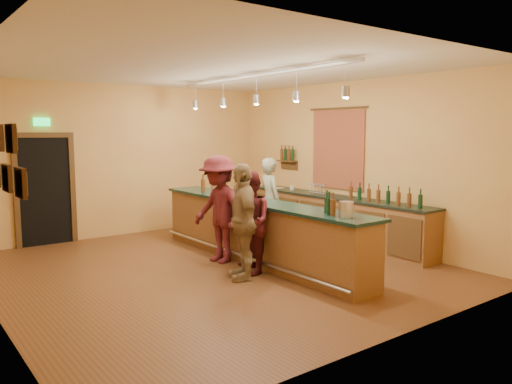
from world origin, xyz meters
TOP-DOWN VIEW (x-y plane):
  - floor at (0.00, 0.00)m, footprint 7.00×7.00m
  - ceiling at (0.00, 0.00)m, footprint 6.50×7.00m
  - wall_back at (0.00, 3.50)m, footprint 6.50×0.02m
  - wall_front at (0.00, -3.50)m, footprint 6.50×0.02m
  - wall_right at (3.25, 0.00)m, footprint 0.02×7.00m
  - doorway at (-1.70, 3.47)m, footprint 1.15×0.09m
  - tapestry at (3.23, 0.40)m, footprint 0.03×1.40m
  - bottle_shelf at (3.17, 1.90)m, footprint 0.17×0.55m
  - back_counter at (2.97, 0.18)m, footprint 0.60×4.55m
  - tasting_bar at (0.85, -0.00)m, footprint 0.73×5.10m
  - pendant_track at (0.85, -0.00)m, footprint 0.11×4.60m
  - bartender at (1.92, 0.95)m, footprint 0.52×0.69m
  - customer_a at (0.30, -0.55)m, footprint 0.84×0.94m
  - customer_b at (0.05, -0.72)m, footprint 0.79×1.11m
  - customer_c at (0.30, 0.31)m, footprint 0.81×1.25m
  - bar_stool at (1.61, 0.95)m, footprint 0.31×0.31m

SIDE VIEW (x-z plane):
  - floor at x=0.00m, z-range 0.00..0.00m
  - back_counter at x=2.97m, z-range -0.15..1.12m
  - bar_stool at x=1.61m, z-range 0.18..0.82m
  - tasting_bar at x=0.85m, z-range -0.08..1.30m
  - customer_a at x=0.30m, z-range 0.00..1.61m
  - bartender at x=1.92m, z-range 0.00..1.70m
  - customer_b at x=0.05m, z-range 0.00..1.75m
  - customer_c at x=0.30m, z-range 0.00..1.82m
  - doorway at x=-1.70m, z-range -0.11..2.36m
  - wall_back at x=0.00m, z-range 0.00..3.20m
  - wall_front at x=0.00m, z-range 0.00..3.20m
  - wall_right at x=3.25m, z-range 0.00..3.20m
  - bottle_shelf at x=3.17m, z-range 1.39..1.94m
  - tapestry at x=3.23m, z-range 1.05..2.65m
  - pendant_track at x=0.85m, z-range 2.73..3.24m
  - ceiling at x=0.00m, z-range 3.19..3.21m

